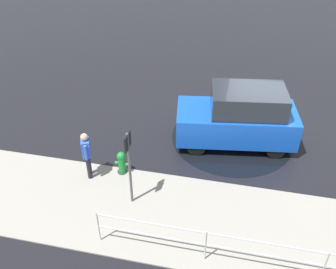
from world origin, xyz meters
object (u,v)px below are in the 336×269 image
(pedestrian, at_px, (87,152))
(sign_post, at_px, (129,159))
(fire_hydrant, at_px, (122,163))
(moving_hatchback, at_px, (239,117))

(pedestrian, relative_size, sign_post, 0.68)
(fire_hydrant, distance_m, sign_post, 1.75)
(sign_post, bearing_deg, pedestrian, -25.42)
(fire_hydrant, height_order, sign_post, sign_post)
(sign_post, bearing_deg, fire_hydrant, -59.72)
(fire_hydrant, relative_size, sign_post, 0.33)
(fire_hydrant, distance_m, pedestrian, 1.13)
(moving_hatchback, xyz_separation_m, pedestrian, (4.25, 2.71, -0.07))
(pedestrian, distance_m, sign_post, 1.84)
(moving_hatchback, relative_size, pedestrian, 2.54)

